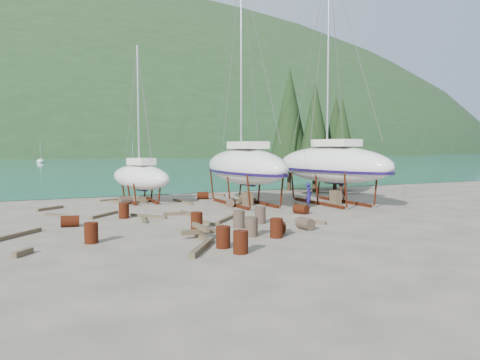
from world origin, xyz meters
name	(u,v)px	position (x,y,z in m)	size (l,w,h in m)	color
ground	(248,218)	(0.00, 0.00, 0.00)	(600.00, 600.00, 0.00)	#555043
bay_water	(45,153)	(0.00, 315.00, 0.01)	(700.00, 700.00, 0.00)	#187C7A
far_hill	(44,153)	(0.00, 320.00, 0.00)	(800.00, 360.00, 110.00)	#1F361B
far_house_center	(3,150)	(-20.00, 190.00, 2.92)	(6.60, 5.60, 5.60)	beige
far_house_right	(127,150)	(30.00, 190.00, 2.92)	(6.60, 5.60, 5.60)	beige
cypress_near_right	(315,128)	(12.50, 12.00, 5.79)	(3.60, 3.60, 10.00)	black
cypress_mid_right	(342,138)	(14.00, 10.00, 4.92)	(3.06, 3.06, 8.50)	black
cypress_back_left	(290,119)	(11.00, 14.00, 6.66)	(4.14, 4.14, 11.50)	black
cypress_far_right	(335,135)	(15.50, 13.00, 5.21)	(3.24, 3.24, 9.00)	black
moored_boat_mid	(133,164)	(10.00, 80.00, 0.39)	(2.00, 5.00, 6.05)	silver
moored_boat_far	(41,161)	(-8.00, 110.00, 0.39)	(2.00, 5.00, 6.05)	silver
large_sailboat_near	(244,166)	(2.55, 5.89, 2.74)	(3.36, 10.83, 16.98)	silver
large_sailboat_far	(331,164)	(8.45, 3.77, 2.85)	(4.63, 11.36, 17.45)	silver
small_sailboat_shore	(140,177)	(-3.84, 10.36, 1.89)	(4.25, 7.53, 11.49)	silver
worker	(309,195)	(5.80, 2.61, 0.84)	(0.62, 0.40, 1.69)	#1A1458
drum_0	(91,233)	(-9.06, -3.57, 0.44)	(0.58, 0.58, 0.88)	#521D0E
drum_1	(305,224)	(0.99, -4.50, 0.29)	(0.58, 0.58, 0.88)	#2D2823
drum_2	(70,221)	(-9.52, 1.12, 0.29)	(0.58, 0.58, 0.88)	#521D0E
drum_3	(241,242)	(-4.12, -7.95, 0.44)	(0.58, 0.58, 0.88)	#521D0E
drum_4	(203,196)	(1.02, 10.30, 0.29)	(0.58, 0.58, 0.88)	#521D0E
drum_5	(260,215)	(-0.19, -1.93, 0.44)	(0.58, 0.58, 0.88)	#2D2823
drum_6	(301,209)	(3.69, 0.22, 0.29)	(0.58, 0.58, 0.88)	#521D0E
drum_7	(276,228)	(-1.34, -5.77, 0.44)	(0.58, 0.58, 0.88)	#521D0E
drum_8	(124,211)	(-6.46, 2.93, 0.44)	(0.58, 0.58, 0.88)	#521D0E
drum_9	(125,200)	(-5.13, 9.48, 0.29)	(0.58, 0.58, 0.88)	#2D2823
drum_10	(197,221)	(-3.95, -2.42, 0.44)	(0.58, 0.58, 0.88)	#521D0E
drum_11	(231,202)	(1.21, 5.18, 0.29)	(0.58, 0.58, 0.88)	#2D2823
drum_12	(280,228)	(-0.75, -5.03, 0.29)	(0.58, 0.58, 0.88)	#521D0E
drum_13	(223,237)	(-4.34, -6.75, 0.44)	(0.58, 0.58, 0.88)	#521D0E
drum_16	(251,227)	(-2.22, -5.01, 0.44)	(0.58, 0.58, 0.88)	#2D2823
drum_17	(239,219)	(-1.82, -2.75, 0.44)	(0.58, 0.58, 0.88)	#2D2823
timber_0	(117,199)	(-5.21, 12.39, 0.07)	(0.14, 2.78, 0.14)	brown
timber_1	(298,205)	(5.48, 3.45, 0.10)	(0.19, 1.80, 0.19)	brown
timber_2	(50,208)	(-10.13, 8.56, 0.09)	(0.19, 2.01, 0.19)	brown
timber_3	(206,222)	(-2.85, -0.82, 0.07)	(0.15, 3.28, 0.15)	brown
timber_4	(181,213)	(-3.09, 2.83, 0.09)	(0.17, 2.16, 0.17)	brown
timber_5	(227,219)	(-1.36, -0.17, 0.08)	(0.16, 2.99, 0.16)	brown
timber_6	(214,195)	(2.78, 12.40, 0.10)	(0.19, 2.13, 0.19)	brown
timber_7	(310,222)	(2.23, -3.03, 0.09)	(0.17, 1.77, 0.17)	brown
timber_8	(187,213)	(-2.75, 2.73, 0.09)	(0.19, 1.83, 0.19)	brown
timber_9	(124,202)	(-5.07, 10.53, 0.08)	(0.15, 2.54, 0.15)	brown
timber_10	(183,202)	(-1.11, 8.75, 0.08)	(0.16, 3.11, 0.16)	brown
timber_11	(148,216)	(-5.13, 2.65, 0.08)	(0.15, 2.49, 0.15)	brown
timber_12	(144,219)	(-5.67, 1.51, 0.08)	(0.17, 2.02, 0.17)	brown
timber_13	(23,253)	(-11.68, -4.86, 0.11)	(0.22, 0.96, 0.22)	brown
timber_14	(18,235)	(-11.91, -0.72, 0.09)	(0.18, 2.96, 0.18)	brown
timber_15	(58,215)	(-9.85, 5.14, 0.07)	(0.15, 2.55, 0.15)	brown
timber_16	(203,247)	(-5.21, -6.73, 0.11)	(0.23, 3.17, 0.23)	brown
timber_17	(105,215)	(-7.34, 4.20, 0.08)	(0.16, 2.62, 0.16)	brown
timber_pile_fore	(200,232)	(-4.49, -4.48, 0.30)	(1.80, 1.80, 0.60)	brown
timber_pile_aft	(245,200)	(2.65, 6.08, 0.30)	(1.80, 1.80, 0.60)	brown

